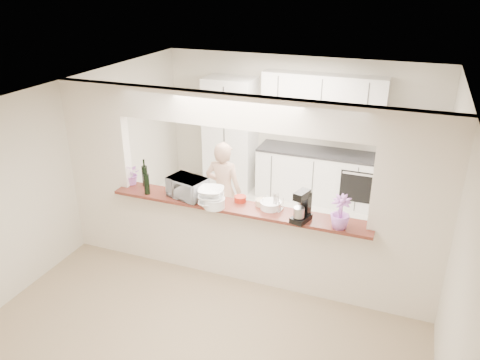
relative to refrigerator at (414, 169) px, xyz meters
The scene contains 19 objects.
floor 3.46m from the refrigerator, 127.72° to the right, with size 6.00×6.00×0.00m, color tan.
tile_overlay 2.48m from the refrigerator, 151.78° to the right, with size 5.00×2.90×0.01m, color beige.
partition 3.41m from the refrigerator, 127.72° to the right, with size 5.00×0.15×2.50m.
bar_counter 3.37m from the refrigerator, 127.68° to the right, with size 3.40×0.38×1.09m.
kitchen_cabinets 2.24m from the refrigerator, behind, with size 3.15×0.62×2.25m.
refrigerator is the anchor object (origin of this frame).
flower_left 4.50m from the refrigerator, 144.54° to the right, with size 0.28×0.24×0.31m, color #E77AD7.
wine_bottle_a 4.33m from the refrigerator, 143.21° to the right, with size 0.08×0.08×0.39m.
wine_bottle_b 4.34m from the refrigerator, 139.59° to the right, with size 0.08×0.08×0.38m.
toaster_oven 3.86m from the refrigerator, 135.65° to the right, with size 0.49×0.33×0.27m, color #B5B6BB.
serving_bowls 3.69m from the refrigerator, 129.81° to the right, with size 0.32×0.32×0.24m, color white.
plate_stack_a 3.67m from the refrigerator, 129.00° to the right, with size 0.27×0.27×0.13m.
plate_stack_b 3.10m from the refrigerator, 121.89° to the right, with size 0.27×0.27×0.09m.
red_bowl 3.30m from the refrigerator, 128.64° to the right, with size 0.15×0.15×0.07m, color maroon.
tan_bowl 3.13m from the refrigerator, 124.45° to the right, with size 0.16×0.16×0.08m, color tan.
utensil_caddy 3.10m from the refrigerator, 121.32° to the right, with size 0.25×0.17×0.22m.
stand_mixer 3.06m from the refrigerator, 113.23° to the right, with size 0.24×0.30×0.39m.
flower_right 2.93m from the refrigerator, 105.00° to the right, with size 0.23×0.23×0.40m, color #B86ECC.
person 3.17m from the refrigerator, 146.46° to the right, with size 0.56×0.37×1.55m, color tan.
Camera 1 is at (1.92, -4.95, 3.76)m, focal length 35.00 mm.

